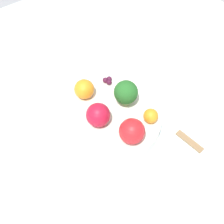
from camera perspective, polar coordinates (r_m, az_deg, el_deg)
ground_plane at (r=0.81m, az=0.00°, el=-2.91°), size 6.00×6.00×0.00m
table_surface at (r=0.80m, az=0.00°, el=-2.53°), size 1.20×1.20×0.02m
bowl at (r=0.77m, az=0.00°, el=-1.31°), size 0.24×0.24×0.04m
broccoli at (r=0.75m, az=2.55°, el=3.55°), size 0.06×0.06×0.07m
apple_red at (r=0.70m, az=3.84°, el=-3.44°), size 0.06×0.06×0.06m
apple_green at (r=0.72m, az=-2.63°, el=-0.44°), size 0.06×0.06×0.06m
orange_front at (r=0.74m, az=7.10°, el=-0.72°), size 0.04×0.04×0.04m
orange_back at (r=0.77m, az=-5.11°, el=4.19°), size 0.05×0.05×0.05m
grape_cluster at (r=0.81m, az=-0.77°, el=5.80°), size 0.03×0.03×0.01m
spoon at (r=0.78m, az=13.99°, el=-5.24°), size 0.08×0.03×0.01m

